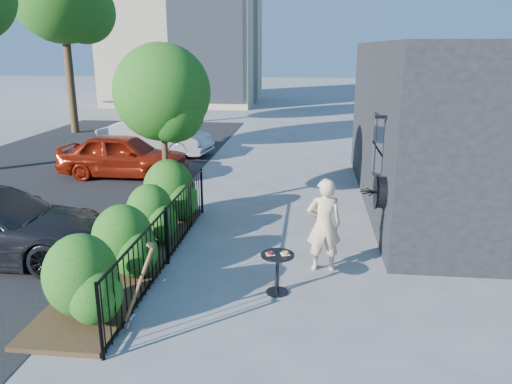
# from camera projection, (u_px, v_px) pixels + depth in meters

# --- Properties ---
(ground) EXTENTS (120.00, 120.00, 0.00)m
(ground) POSITION_uv_depth(u_px,v_px,m) (248.00, 267.00, 9.13)
(ground) COLOR gray
(ground) RESTS_ON ground
(shop_building) EXTENTS (6.22, 9.00, 4.00)m
(shop_building) POSITION_uv_depth(u_px,v_px,m) (492.00, 126.00, 12.28)
(shop_building) COLOR black
(shop_building) RESTS_ON ground
(fence) EXTENTS (0.05, 6.05, 1.10)m
(fence) POSITION_uv_depth(u_px,v_px,m) (167.00, 235.00, 9.13)
(fence) COLOR black
(fence) RESTS_ON ground
(planting_bed) EXTENTS (1.30, 6.00, 0.08)m
(planting_bed) POSITION_uv_depth(u_px,v_px,m) (132.00, 260.00, 9.35)
(planting_bed) COLOR #382616
(planting_bed) RESTS_ON ground
(shrubs) EXTENTS (1.10, 5.60, 1.24)m
(shrubs) POSITION_uv_depth(u_px,v_px,m) (136.00, 225.00, 9.26)
(shrubs) COLOR #1F4F12
(shrubs) RESTS_ON ground
(patio_tree) EXTENTS (2.20, 2.20, 3.94)m
(patio_tree) POSITION_uv_depth(u_px,v_px,m) (165.00, 99.00, 11.23)
(patio_tree) COLOR #3F2B19
(patio_tree) RESTS_ON ground
(cafe_table) EXTENTS (0.54, 0.54, 0.73)m
(cafe_table) POSITION_uv_depth(u_px,v_px,m) (277.00, 266.00, 8.05)
(cafe_table) COLOR black
(cafe_table) RESTS_ON ground
(woman) EXTENTS (0.67, 0.48, 1.70)m
(woman) POSITION_uv_depth(u_px,v_px,m) (324.00, 225.00, 8.82)
(woman) COLOR beige
(woman) RESTS_ON ground
(shovel) EXTENTS (0.51, 0.18, 1.38)m
(shovel) POSITION_uv_depth(u_px,v_px,m) (137.00, 292.00, 6.91)
(shovel) COLOR brown
(shovel) RESTS_ON ground
(car_red) EXTENTS (3.97, 1.61, 1.35)m
(car_red) POSITION_uv_depth(u_px,v_px,m) (124.00, 155.00, 15.34)
(car_red) COLOR maroon
(car_red) RESTS_ON ground
(car_silver) EXTENTS (4.30, 2.00, 1.37)m
(car_silver) POSITION_uv_depth(u_px,v_px,m) (155.00, 137.00, 18.45)
(car_silver) COLOR #A1A1A5
(car_silver) RESTS_ON ground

